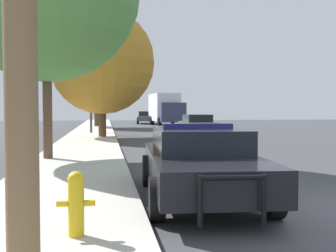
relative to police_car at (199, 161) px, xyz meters
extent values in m
cube|color=#BCB7AD|center=(-2.70, -1.26, -0.68)|extent=(3.00, 110.00, 0.13)
cube|color=black|center=(0.00, -0.06, -0.12)|extent=(2.20, 5.02, 0.56)
cube|color=black|center=(0.01, 0.19, 0.40)|extent=(1.80, 2.65, 0.47)
cylinder|color=black|center=(0.85, -1.63, -0.40)|extent=(0.28, 0.72, 0.71)
cylinder|color=black|center=(-1.03, -1.53, -0.40)|extent=(0.28, 0.72, 0.71)
cylinder|color=black|center=(1.02, 1.41, -0.40)|extent=(0.28, 0.72, 0.71)
cylinder|color=black|center=(-0.86, 1.52, -0.40)|extent=(0.28, 0.72, 0.71)
cylinder|color=black|center=(0.28, -2.66, -0.21)|extent=(0.07, 0.07, 0.69)
cylinder|color=black|center=(-0.58, -2.61, -0.21)|extent=(0.07, 0.07, 0.69)
cylinder|color=black|center=(-0.15, -2.63, 0.10)|extent=(0.92, 0.12, 0.07)
cube|color=navy|center=(0.01, 0.19, 0.68)|extent=(1.39, 0.28, 0.09)
cube|color=navy|center=(0.96, -0.11, -0.09)|extent=(0.21, 3.53, 0.16)
cylinder|color=gold|center=(-2.20, -2.54, -0.26)|extent=(0.20, 0.20, 0.71)
sphere|color=gold|center=(-2.20, -2.54, 0.12)|extent=(0.21, 0.21, 0.21)
cylinder|color=gold|center=(-2.37, -2.54, -0.19)|extent=(0.14, 0.08, 0.08)
cylinder|color=gold|center=(-2.03, -2.54, -0.19)|extent=(0.14, 0.08, 0.08)
cylinder|color=#424247|center=(-2.74, 20.92, 2.07)|extent=(0.16, 0.16, 5.37)
cylinder|color=#424247|center=(-0.70, 20.92, 4.60)|extent=(4.09, 0.11, 0.11)
cube|color=black|center=(1.35, 20.92, 4.15)|extent=(0.30, 0.24, 0.90)
sphere|color=red|center=(1.35, 20.79, 4.45)|extent=(0.20, 0.20, 0.20)
sphere|color=orange|center=(1.35, 20.79, 4.15)|extent=(0.20, 0.20, 0.20)
sphere|color=green|center=(1.35, 20.79, 3.85)|extent=(0.20, 0.20, 0.20)
cube|color=#474C51|center=(4.20, 18.81, -0.13)|extent=(1.86, 4.11, 0.54)
cube|color=black|center=(4.20, 19.01, 0.38)|extent=(1.59, 2.14, 0.48)
cylinder|color=black|center=(5.10, 17.54, -0.40)|extent=(0.24, 0.71, 0.71)
cylinder|color=black|center=(3.30, 17.53, -0.40)|extent=(0.24, 0.71, 0.71)
cylinder|color=black|center=(5.09, 20.09, -0.40)|extent=(0.24, 0.71, 0.71)
cylinder|color=black|center=(3.29, 20.08, -0.40)|extent=(0.24, 0.71, 0.71)
cube|color=#474C51|center=(2.79, 40.10, -0.10)|extent=(2.10, 4.62, 0.59)
cube|color=black|center=(2.77, 39.88, 0.44)|extent=(1.68, 2.45, 0.48)
cylinder|color=black|center=(2.07, 41.56, -0.39)|extent=(0.30, 0.73, 0.72)
cylinder|color=black|center=(3.75, 41.42, -0.39)|extent=(0.30, 0.73, 0.72)
cylinder|color=black|center=(1.83, 38.79, -0.39)|extent=(0.30, 0.73, 0.72)
cylinder|color=black|center=(3.51, 38.64, -0.39)|extent=(0.30, 0.73, 0.72)
cube|color=#333856|center=(4.56, 31.95, 0.63)|extent=(2.51, 2.30, 1.85)
cube|color=white|center=(4.35, 35.83, 1.12)|extent=(2.70, 5.72, 2.83)
cylinder|color=black|center=(5.72, 32.23, -0.29)|extent=(0.33, 0.93, 0.91)
cylinder|color=black|center=(3.37, 32.11, -0.29)|extent=(0.33, 0.93, 0.91)
cylinder|color=black|center=(5.46, 36.94, -0.29)|extent=(0.33, 0.93, 0.91)
cylinder|color=black|center=(3.11, 36.82, -0.29)|extent=(0.33, 0.93, 0.91)
cylinder|color=#4C3823|center=(-1.97, 16.79, 0.72)|extent=(0.44, 0.44, 2.67)
sphere|color=#B77F28|center=(-1.97, 16.79, 3.74)|extent=(6.11, 6.11, 6.11)
cylinder|color=brown|center=(-3.68, 6.23, 1.32)|extent=(0.30, 0.30, 3.88)
cylinder|color=#4C3823|center=(-2.54, 31.13, 1.25)|extent=(0.47, 0.47, 3.74)
sphere|color=#5B9947|center=(-2.54, 31.13, 4.87)|extent=(6.38, 6.38, 6.38)
camera|label=1|loc=(-1.83, -8.01, 1.03)|focal=45.00mm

